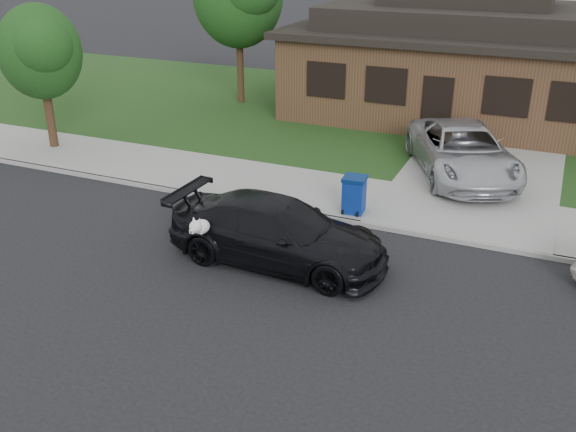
% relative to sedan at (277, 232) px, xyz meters
% --- Properties ---
extents(ground, '(120.00, 120.00, 0.00)m').
position_rel_sedan_xyz_m(ground, '(-2.63, -0.98, -0.72)').
color(ground, black).
rests_on(ground, ground).
extents(sidewalk, '(60.00, 3.00, 0.12)m').
position_rel_sedan_xyz_m(sidewalk, '(-2.63, 4.02, -0.66)').
color(sidewalk, gray).
rests_on(sidewalk, ground).
extents(curb, '(60.00, 0.12, 0.12)m').
position_rel_sedan_xyz_m(curb, '(-2.63, 2.52, -0.66)').
color(curb, gray).
rests_on(curb, ground).
extents(lawn, '(60.00, 13.00, 0.13)m').
position_rel_sedan_xyz_m(lawn, '(-2.63, 12.02, -0.65)').
color(lawn, '#193814').
rests_on(lawn, ground).
extents(driveway, '(4.50, 13.00, 0.14)m').
position_rel_sedan_xyz_m(driveway, '(3.37, 9.02, -0.65)').
color(driveway, gray).
rests_on(driveway, ground).
extents(sedan, '(4.98, 2.42, 1.43)m').
position_rel_sedan_xyz_m(sedan, '(0.00, 0.00, 0.00)').
color(sedan, black).
rests_on(sedan, ground).
extents(minivan, '(4.42, 5.81, 1.47)m').
position_rel_sedan_xyz_m(minivan, '(2.81, 6.83, 0.16)').
color(minivan, '#B8BAC0').
rests_on(minivan, driveway).
extents(recycling_bin, '(0.62, 0.64, 0.96)m').
position_rel_sedan_xyz_m(recycling_bin, '(0.77, 3.02, -0.11)').
color(recycling_bin, navy).
rests_on(recycling_bin, sidewalk).
extents(house, '(12.60, 8.60, 4.65)m').
position_rel_sedan_xyz_m(house, '(1.37, 14.02, 1.42)').
color(house, '#422B1C').
rests_on(house, ground).
extents(tree_2, '(2.73, 2.60, 4.59)m').
position_rel_sedan_xyz_m(tree_2, '(-10.01, 4.13, 2.55)').
color(tree_2, '#332114').
rests_on(tree_2, ground).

